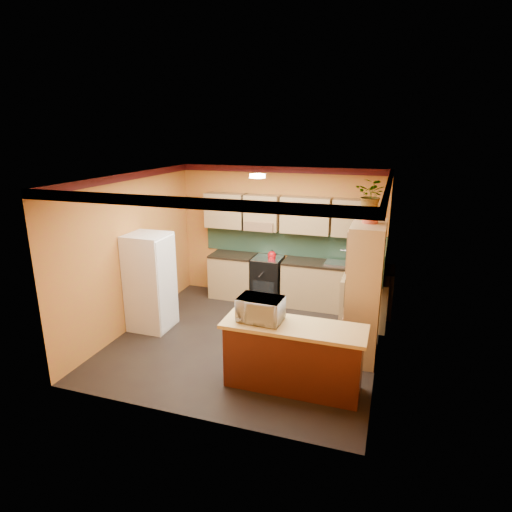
{
  "coord_description": "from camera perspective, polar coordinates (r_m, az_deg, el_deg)",
  "views": [
    {
      "loc": [
        2.17,
        -6.09,
        3.38
      ],
      "look_at": [
        0.03,
        0.45,
        1.35
      ],
      "focal_mm": 30.0,
      "sensor_mm": 36.0,
      "label": 1
    }
  ],
  "objects": [
    {
      "name": "breakfast_bar",
      "position": [
        5.91,
        4.94,
        -13.43
      ],
      "size": [
        1.8,
        0.55,
        0.88
      ],
      "primitive_type": "cube",
      "color": "#4F1E12",
      "rests_on": "ground"
    },
    {
      "name": "bar_top",
      "position": [
        5.69,
        5.06,
        -9.37
      ],
      "size": [
        1.9,
        0.65,
        0.05
      ],
      "primitive_type": "cube",
      "color": "#DBB56A",
      "rests_on": "breakfast_bar"
    },
    {
      "name": "fern_pot",
      "position": [
        6.34,
        14.98,
        5.01
      ],
      "size": [
        0.22,
        0.22,
        0.16
      ],
      "primitive_type": "cylinder",
      "color": "#AC3E29",
      "rests_on": "pantry"
    },
    {
      "name": "fern",
      "position": [
        6.29,
        15.19,
        7.83
      ],
      "size": [
        0.54,
        0.51,
        0.47
      ],
      "primitive_type": "imported",
      "rotation": [
        0.0,
        0.0,
        -0.4
      ],
      "color": "tan",
      "rests_on": "fern_pot"
    },
    {
      "name": "microwave",
      "position": [
        5.72,
        0.59,
        -7.09
      ],
      "size": [
        0.6,
        0.42,
        0.33
      ],
      "primitive_type": "imported",
      "rotation": [
        0.0,
        0.0,
        -0.04
      ],
      "color": "white",
      "rests_on": "bar_top"
    },
    {
      "name": "kettle",
      "position": [
        8.49,
        2.13,
        0.18
      ],
      "size": [
        0.2,
        0.2,
        0.18
      ],
      "primitive_type": null,
      "rotation": [
        0.0,
        0.0,
        -0.17
      ],
      "color": "#B50C11",
      "rests_on": "stove"
    },
    {
      "name": "fridge",
      "position": [
        7.65,
        -13.94,
        -3.36
      ],
      "size": [
        0.68,
        0.66,
        1.7
      ],
      "primitive_type": "cube",
      "color": "white",
      "rests_on": "ground"
    },
    {
      "name": "stove",
      "position": [
        8.73,
        1.55,
        -3.11
      ],
      "size": [
        0.58,
        0.58,
        0.91
      ],
      "primitive_type": "cube",
      "color": "black",
      "rests_on": "ground"
    },
    {
      "name": "base_cabinets_back",
      "position": [
        8.59,
        5.55,
        -3.63
      ],
      "size": [
        3.65,
        0.6,
        0.88
      ],
      "primitive_type": "cube",
      "color": "tan",
      "rests_on": "ground"
    },
    {
      "name": "countertop_back",
      "position": [
        8.45,
        5.64,
        -0.69
      ],
      "size": [
        3.65,
        0.62,
        0.04
      ],
      "primitive_type": "cube",
      "color": "black",
      "rests_on": "base_cabinets_back"
    },
    {
      "name": "base_cabinets_right",
      "position": [
        7.86,
        14.19,
        -6.04
      ],
      "size": [
        0.6,
        0.8,
        0.88
      ],
      "primitive_type": "cube",
      "color": "tan",
      "rests_on": "ground"
    },
    {
      "name": "countertop_right",
      "position": [
        7.7,
        14.43,
        -2.87
      ],
      "size": [
        0.62,
        0.8,
        0.04
      ],
      "primitive_type": "cube",
      "color": "black",
      "rests_on": "base_cabinets_right"
    },
    {
      "name": "sink",
      "position": [
        8.31,
        10.86,
        -0.94
      ],
      "size": [
        0.48,
        0.4,
        0.03
      ],
      "primitive_type": "cube",
      "color": "silver",
      "rests_on": "countertop_back"
    },
    {
      "name": "pantry",
      "position": [
        6.6,
        14.23,
        -4.73
      ],
      "size": [
        0.48,
        0.9,
        2.1
      ],
      "primitive_type": "cube",
      "color": "tan",
      "rests_on": "ground"
    },
    {
      "name": "room_shell",
      "position": [
        6.85,
        -0.48,
        5.6
      ],
      "size": [
        4.24,
        4.24,
        2.72
      ],
      "color": "black",
      "rests_on": "ground"
    }
  ]
}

